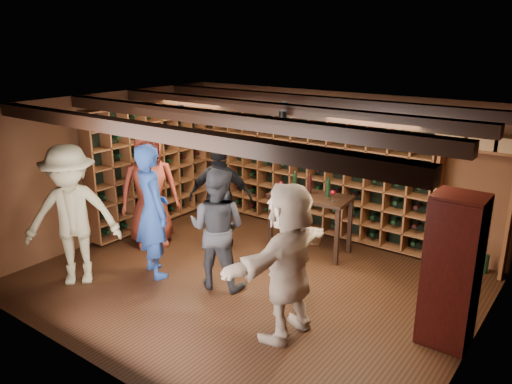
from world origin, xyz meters
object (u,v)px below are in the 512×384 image
Objects in this scene: guest_khaki at (72,216)px; guest_beige at (288,261)px; guest_red_floral at (150,189)px; man_grey_suit at (217,228)px; guest_woman_black at (221,198)px; man_blue_shirt at (152,211)px; tasting_table at (310,202)px; display_cabinet at (451,274)px.

guest_khaki reaches higher than guest_beige.
guest_beige is at bearing -69.79° from guest_red_floral.
man_grey_suit is 1.51m from guest_beige.
guest_woman_black is at bearing -26.59° from guest_red_floral.
guest_woman_black is at bearing 21.10° from guest_khaki.
man_blue_shirt reaches higher than tasting_table.
display_cabinet is 2.87m from tasting_table.
display_cabinet is 3.83m from guest_woman_black.
guest_red_floral is 2.65m from tasting_table.
display_cabinet is 3.03m from man_grey_suit.
tasting_table is (1.23, 0.77, -0.04)m from guest_woman_black.
man_blue_shirt is 0.98× the size of guest_khaki.
guest_red_floral is (-0.88, 0.74, -0.01)m from man_blue_shirt.
guest_woman_black is (-3.80, 0.51, 0.02)m from display_cabinet.
man_grey_suit is 2.03m from guest_khaki.
guest_red_floral is 1.04× the size of guest_beige.
guest_beige reaches higher than guest_woman_black.
man_grey_suit is at bearing -108.00° from tasting_table.
display_cabinet is at bearing 140.64° from guest_woman_black.
guest_khaki reaches higher than man_grey_suit.
man_blue_shirt is 1.32m from guest_woman_black.
display_cabinet is 1.02× the size of man_grey_suit.
man_blue_shirt is at bearing 50.29° from guest_woman_black.
man_grey_suit is at bearing -13.07° from guest_khaki.
display_cabinet is 4.86m from guest_red_floral.
guest_woman_black is (1.06, 0.56, -0.10)m from guest_red_floral.
guest_beige is at bearing -34.39° from guest_khaki.
tasting_table is at bearing -119.42° from man_grey_suit.
guest_beige reaches higher than tasting_table.
guest_beige is at bearing -148.04° from display_cabinet.
guest_woman_black is at bearing -75.99° from man_blue_shirt.
guest_beige is at bearing 146.63° from man_grey_suit.
man_blue_shirt is at bearing -94.58° from guest_red_floral.
guest_khaki is at bearing -138.16° from guest_red_floral.
man_blue_shirt reaches higher than guest_red_floral.
man_blue_shirt is at bearing -0.39° from man_grey_suit.
display_cabinet is at bearing -31.18° from tasting_table.
guest_red_floral is 1.20m from guest_woman_black.
man_grey_suit reaches higher than tasting_table.
guest_beige is (2.25, -1.47, 0.06)m from guest_woman_black.
guest_beige is at bearing -70.27° from tasting_table.
tasting_table is (-2.56, 1.28, -0.01)m from display_cabinet.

